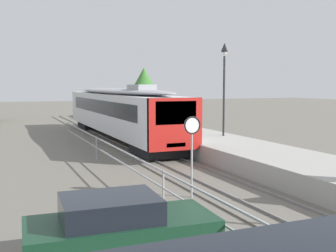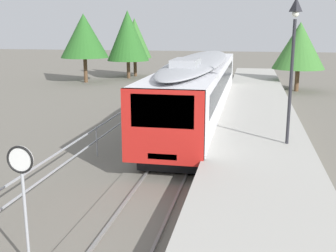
% 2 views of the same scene
% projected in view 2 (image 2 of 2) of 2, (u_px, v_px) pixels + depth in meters
% --- Properties ---
extents(ground_plane, '(160.00, 160.00, 0.00)m').
position_uv_depth(ground_plane, '(112.00, 150.00, 18.28)').
color(ground_plane, '#6B665B').
extents(track_rails, '(3.20, 60.00, 0.14)m').
position_uv_depth(track_rails, '(180.00, 153.00, 17.71)').
color(track_rails, '#6B665B').
rests_on(track_rails, ground).
extents(commuter_train, '(2.82, 20.18, 3.74)m').
position_uv_depth(commuter_train, '(199.00, 84.00, 23.36)').
color(commuter_train, silver).
rests_on(commuter_train, track_rails).
extents(station_platform, '(3.90, 60.00, 0.90)m').
position_uv_depth(station_platform, '(259.00, 148.00, 17.01)').
color(station_platform, '#A8A59E').
rests_on(station_platform, ground).
extents(platform_lamp_mid_platform, '(0.34, 0.34, 5.35)m').
position_uv_depth(platform_lamp_mid_platform, '(293.00, 44.00, 15.12)').
color(platform_lamp_mid_platform, '#232328').
rests_on(platform_lamp_mid_platform, station_platform).
extents(speed_limit_sign, '(0.61, 0.10, 2.81)m').
position_uv_depth(speed_limit_sign, '(22.00, 176.00, 8.89)').
color(speed_limit_sign, '#9EA0A5').
rests_on(speed_limit_sign, ground).
extents(tree_behind_carpark, '(4.37, 4.37, 6.96)m').
position_uv_depth(tree_behind_carpark, '(128.00, 36.00, 43.29)').
color(tree_behind_carpark, brown).
rests_on(tree_behind_carpark, ground).
extents(tree_behind_station_far, '(3.62, 3.62, 6.21)m').
position_uv_depth(tree_behind_station_far, '(135.00, 38.00, 45.21)').
color(tree_behind_station_far, brown).
rests_on(tree_behind_station_far, ground).
extents(tree_distant_left, '(4.57, 4.57, 6.53)m').
position_uv_depth(tree_distant_left, '(84.00, 36.00, 39.97)').
color(tree_distant_left, brown).
rests_on(tree_distant_left, ground).
extents(tree_distant_centre, '(4.29, 4.29, 5.68)m').
position_uv_depth(tree_distant_centre, '(299.00, 46.00, 34.40)').
color(tree_distant_centre, brown).
rests_on(tree_distant_centre, ground).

